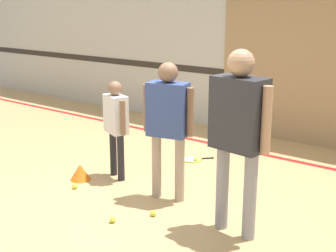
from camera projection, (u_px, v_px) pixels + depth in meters
ground_plane at (144, 197)px, 5.55m from camera, size 16.00×16.00×0.00m
wall_back at (273, 43)px, 7.69m from camera, size 16.00×0.07×3.20m
wall_panel at (311, 74)px, 7.35m from camera, size 3.13×0.05×2.29m
floor_stripe at (240, 149)px, 7.34m from camera, size 14.40×0.10×0.01m
person_instructor at (168, 117)px, 5.27m from camera, size 0.60×0.35×1.61m
person_student_left at (116, 119)px, 5.98m from camera, size 0.46×0.32×1.29m
person_student_right at (239, 123)px, 4.42m from camera, size 0.69×0.34×1.84m
racket_spare_on_floor at (193, 159)px, 6.87m from camera, size 0.44×0.46×0.03m
tennis_ball_near_instructor at (153, 213)px, 5.06m from camera, size 0.07×0.07×0.07m
tennis_ball_by_spare_racket at (196, 159)px, 6.79m from camera, size 0.07×0.07×0.07m
tennis_ball_stray_left at (75, 186)px, 5.80m from camera, size 0.07×0.07×0.07m
tennis_ball_stray_right at (113, 220)px, 4.91m from camera, size 0.07×0.07×0.07m
training_cone at (80, 172)px, 6.08m from camera, size 0.27×0.27×0.21m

